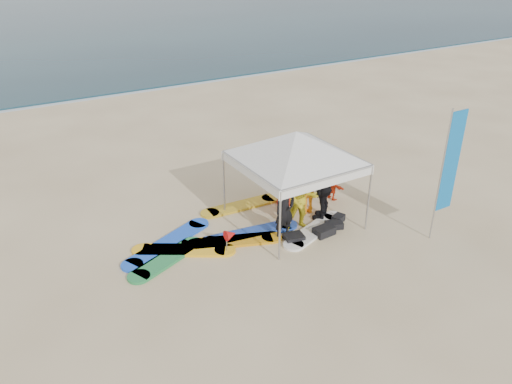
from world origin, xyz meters
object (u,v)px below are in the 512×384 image
object	(u,v)px
canopy_tent	(296,132)
feather_flag	(450,163)
marker_pennant	(231,235)
person_black_a	(285,210)
person_yellow	(302,200)
surfboard_spread	(223,237)
person_seated	(333,187)
person_orange_a	(307,187)
person_orange_b	(286,180)
person_black_b	(324,187)

from	to	relation	value
canopy_tent	feather_flag	size ratio (longest dim) A/B	1.13
feather_flag	marker_pennant	xyz separation A→B (m)	(-5.05, 2.16, -1.59)
person_black_a	person_yellow	bearing A→B (deg)	7.31
person_yellow	feather_flag	bearing A→B (deg)	-19.80
person_black_a	surfboard_spread	distance (m)	1.79
person_yellow	person_seated	bearing A→B (deg)	44.00
person_orange_a	feather_flag	distance (m)	3.81
person_orange_a	person_orange_b	bearing A→B (deg)	-65.90
person_yellow	feather_flag	size ratio (longest dim) A/B	0.51
person_black_a	canopy_tent	bearing A→B (deg)	35.73
marker_pennant	surfboard_spread	size ratio (longest dim) A/B	0.11
surfboard_spread	person_black_a	bearing A→B (deg)	-30.80
person_black_b	feather_flag	size ratio (longest dim) A/B	0.55
feather_flag	surfboard_spread	xyz separation A→B (m)	(-4.91, 2.84, -2.05)
person_yellow	canopy_tent	xyz separation A→B (m)	(0.09, 0.48, 1.72)
person_orange_a	canopy_tent	xyz separation A→B (m)	(-0.61, -0.21, 1.81)
person_orange_a	person_yellow	bearing A→B (deg)	46.79
person_yellow	person_seated	distance (m)	2.14
person_black_b	person_orange_b	xyz separation A→B (m)	(-0.44, 1.16, -0.16)
feather_flag	person_orange_b	bearing A→B (deg)	125.10
person_orange_a	person_black_b	xyz separation A→B (m)	(0.18, -0.50, 0.16)
person_black_b	person_seated	size ratio (longest dim) A/B	2.35
person_orange_b	feather_flag	bearing A→B (deg)	137.08
person_yellow	feather_flag	distance (m)	3.80
person_orange_b	canopy_tent	size ratio (longest dim) A/B	0.41
person_black_a	canopy_tent	size ratio (longest dim) A/B	0.41
person_seated	canopy_tent	bearing A→B (deg)	101.60
person_orange_b	feather_flag	xyz separation A→B (m)	(2.46, -3.51, 1.27)
person_black_a	surfboard_spread	world-z (taller)	person_black_a
person_orange_a	marker_pennant	bearing A→B (deg)	15.59
person_black_b	canopy_tent	bearing A→B (deg)	-56.54
person_orange_b	feather_flag	world-z (taller)	feather_flag
canopy_tent	surfboard_spread	world-z (taller)	canopy_tent
person_yellow	surfboard_spread	bearing A→B (deg)	178.11
person_black_a	marker_pennant	distance (m)	1.55
canopy_tent	surfboard_spread	size ratio (longest dim) A/B	0.68
person_black_a	person_seated	bearing A→B (deg)	19.01
surfboard_spread	person_orange_a	bearing A→B (deg)	0.12
canopy_tent	surfboard_spread	distance (m)	3.34
person_orange_b	surfboard_spread	world-z (taller)	person_orange_b
person_orange_a	person_orange_b	distance (m)	0.71
person_black_b	canopy_tent	distance (m)	1.85
person_orange_b	person_orange_a	bearing A→B (deg)	124.12
person_black_a	marker_pennant	bearing A→B (deg)	170.44
person_orange_b	person_seated	xyz separation A→B (m)	(1.43, -0.40, -0.40)
person_yellow	person_seated	world-z (taller)	person_yellow
person_orange_b	canopy_tent	distance (m)	2.03
person_orange_b	feather_flag	size ratio (longest dim) A/B	0.46
person_orange_a	feather_flag	size ratio (longest dim) A/B	0.46
person_black_b	person_orange_b	world-z (taller)	person_black_b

